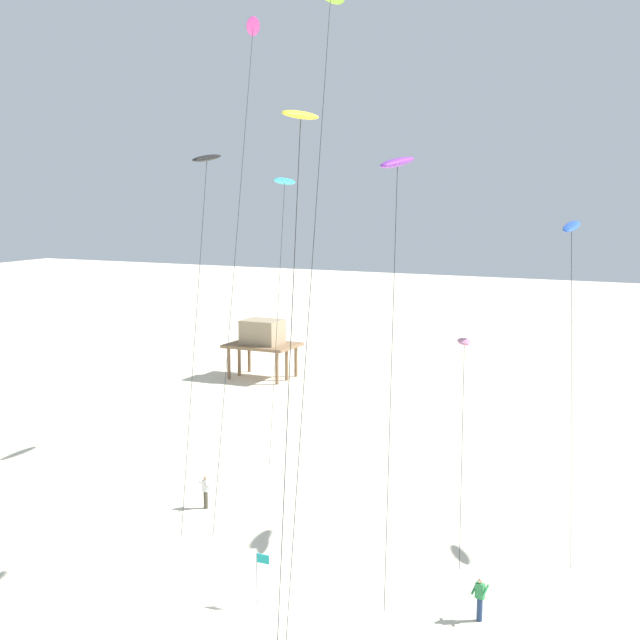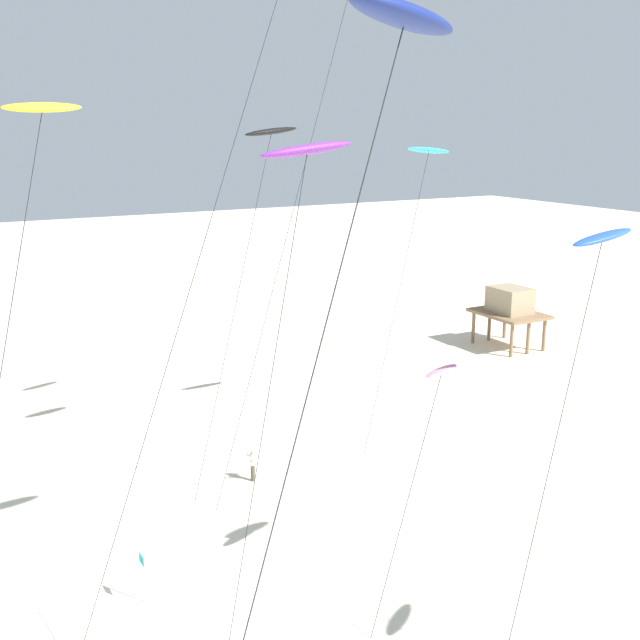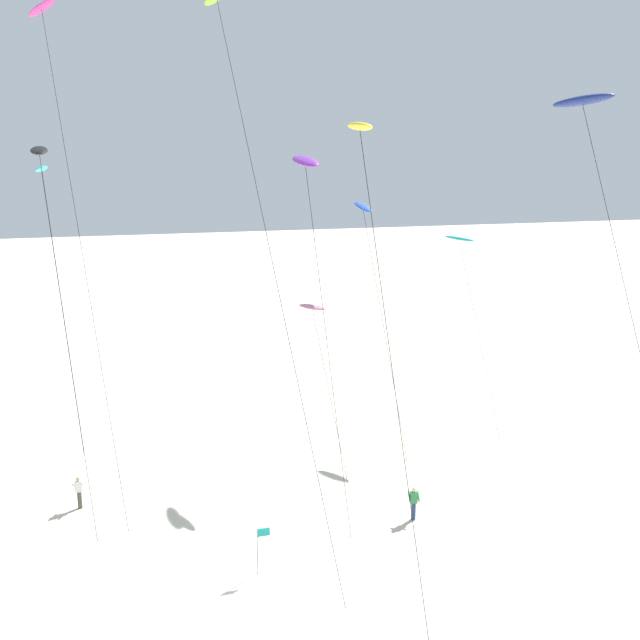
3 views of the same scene
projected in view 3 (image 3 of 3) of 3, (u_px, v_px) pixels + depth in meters
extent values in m
plane|color=beige|center=(254.00, 563.00, 30.36)|extent=(260.00, 260.00, 0.00)
ellipsoid|color=#D8339E|center=(42.00, 8.00, 34.81)|extent=(1.98, 2.79, 0.79)
cylinder|color=#262626|center=(84.00, 263.00, 33.87)|extent=(2.57, 8.76, 24.14)
ellipsoid|color=navy|center=(583.00, 100.00, 30.12)|extent=(1.94, 3.07, 0.71)
cylinder|color=#262626|center=(637.00, 340.00, 29.33)|extent=(2.10, 7.14, 19.27)
ellipsoid|color=blue|center=(363.00, 207.00, 40.93)|extent=(0.65, 2.55, 0.62)
cylinder|color=#262626|center=(385.00, 334.00, 40.64)|extent=(1.35, 4.55, 14.08)
ellipsoid|color=purple|center=(305.00, 161.00, 31.60)|extent=(0.93, 3.40, 0.83)
cylinder|color=#262626|center=(328.00, 353.00, 31.95)|extent=(1.13, 3.81, 16.74)
cylinder|color=#262626|center=(278.00, 287.00, 28.89)|extent=(2.90, 9.89, 23.73)
ellipsoid|color=#33BFE0|center=(41.00, 169.00, 41.72)|extent=(1.14, 3.15, 0.70)
cylinder|color=#262626|center=(63.00, 312.00, 41.56)|extent=(1.42, 4.81, 16.22)
ellipsoid|color=black|center=(39.00, 150.00, 32.40)|extent=(1.14, 2.97, 0.66)
cylinder|color=#262626|center=(68.00, 346.00, 32.25)|extent=(1.51, 5.10, 17.24)
ellipsoid|color=pink|center=(312.00, 307.00, 38.13)|extent=(1.46, 2.20, 0.36)
cylinder|color=#262626|center=(330.00, 397.00, 37.69)|extent=(1.05, 3.53, 9.02)
ellipsoid|color=yellow|center=(360.00, 126.00, 23.69)|extent=(0.76, 2.16, 0.42)
cylinder|color=#262626|center=(397.00, 402.00, 23.85)|extent=(1.35, 4.57, 18.01)
ellipsoid|color=teal|center=(460.00, 239.00, 44.27)|extent=(1.59, 2.13, 0.38)
cylinder|color=#262626|center=(480.00, 339.00, 43.88)|extent=(1.24, 4.20, 11.90)
cylinder|color=navy|center=(413.00, 511.00, 33.88)|extent=(0.22, 0.22, 0.88)
cube|color=#338C4C|center=(414.00, 497.00, 33.71)|extent=(0.37, 0.27, 0.58)
sphere|color=beige|center=(414.00, 490.00, 33.62)|extent=(0.20, 0.20, 0.20)
cylinder|color=#338C4C|center=(418.00, 496.00, 33.71)|extent=(0.19, 0.51, 0.39)
cylinder|color=#338C4C|center=(409.00, 496.00, 33.68)|extent=(0.19, 0.51, 0.39)
cylinder|color=#4C4738|center=(80.00, 500.00, 34.98)|extent=(0.22, 0.22, 0.88)
cube|color=white|center=(79.00, 486.00, 34.81)|extent=(0.37, 0.25, 0.58)
sphere|color=tan|center=(78.00, 479.00, 34.72)|extent=(0.20, 0.20, 0.20)
cylinder|color=white|center=(74.00, 486.00, 34.78)|extent=(0.17, 0.51, 0.39)
cylinder|color=white|center=(83.00, 485.00, 34.82)|extent=(0.17, 0.51, 0.39)
cylinder|color=gray|center=(257.00, 551.00, 29.35)|extent=(0.05, 0.05, 2.10)
cube|color=teal|center=(264.00, 532.00, 29.23)|extent=(0.52, 0.03, 0.36)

